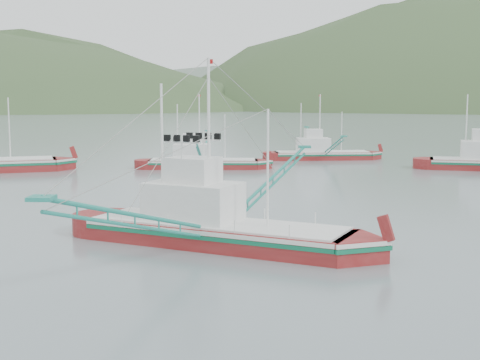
{
  "coord_description": "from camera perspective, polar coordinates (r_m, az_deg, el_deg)",
  "views": [
    {
      "loc": [
        1.3,
        -33.63,
        8.21
      ],
      "look_at": [
        0.0,
        6.0,
        3.2
      ],
      "focal_mm": 50.0,
      "sensor_mm": 36.0,
      "label": 1
    }
  ],
  "objects": [
    {
      "name": "ridge_distant",
      "position": [
        594.38,
        4.68,
        6.39
      ],
      "size": [
        960.0,
        400.0,
        240.0
      ],
      "primitive_type": "ellipsoid",
      "color": "slate",
      "rests_on": "ground"
    },
    {
      "name": "main_boat",
      "position": [
        36.75,
        -2.13,
        -2.1
      ],
      "size": [
        15.4,
        25.96,
        11.05
      ],
      "rotation": [
        0.0,
        0.0,
        -0.42
      ],
      "color": "maroon",
      "rests_on": "ground"
    },
    {
      "name": "ground",
      "position": [
        34.64,
        -0.33,
        -6.51
      ],
      "size": [
        1200.0,
        1200.0,
        0.0
      ],
      "primitive_type": "plane",
      "color": "slate",
      "rests_on": "ground"
    },
    {
      "name": "bg_boat_far",
      "position": [
        75.88,
        -3.3,
        1.92
      ],
      "size": [
        12.45,
        22.39,
        9.06
      ],
      "rotation": [
        0.0,
        0.0,
        0.03
      ],
      "color": "maroon",
      "rests_on": "ground"
    },
    {
      "name": "bg_boat_extra",
      "position": [
        87.15,
        6.95,
        2.65
      ],
      "size": [
        12.66,
        22.29,
        9.06
      ],
      "rotation": [
        0.0,
        0.0,
        0.12
      ],
      "color": "maroon",
      "rests_on": "ground"
    }
  ]
}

